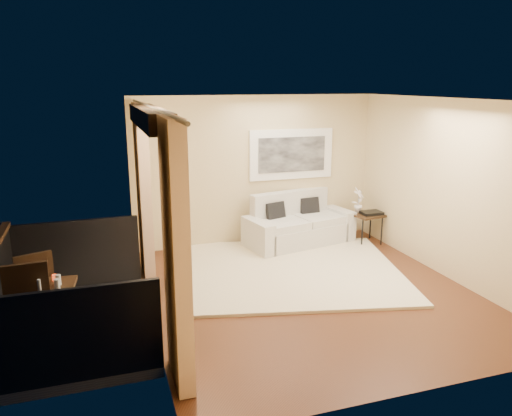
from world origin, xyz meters
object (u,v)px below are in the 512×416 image
side_table (367,217)px  balcony_chair_near (28,306)px  ice_bucket (34,277)px  orchid (358,200)px  sofa (297,226)px  bistro_table (45,294)px  balcony_chair_far (34,285)px

side_table → balcony_chair_near: bearing=-155.9°
side_table → balcony_chair_near: (-5.50, -2.46, 0.13)m
ice_bucket → orchid: bearing=23.1°
side_table → sofa: bearing=165.6°
bistro_table → ice_bucket: ice_bucket is taller
ice_bucket → balcony_chair_far: bearing=98.2°
sofa → balcony_chair_far: size_ratio=2.14×
sofa → ice_bucket: (-4.20, -2.46, 0.49)m
side_table → balcony_chair_near: size_ratio=0.55×
bistro_table → balcony_chair_far: size_ratio=0.73×
orchid → bistro_table: 5.74m
balcony_chair_far → ice_bucket: size_ratio=4.94×
orchid → ice_bucket: bearing=-156.9°
balcony_chair_near → ice_bucket: (0.04, 0.33, 0.20)m
balcony_chair_far → balcony_chair_near: balcony_chair_near is taller
orchid → balcony_chair_far: (-5.40, -1.87, -0.22)m
balcony_chair_far → balcony_chair_near: bearing=72.1°
bistro_table → balcony_chair_near: (-0.16, -0.23, -0.02)m
bistro_table → balcony_chair_far: (-0.17, 0.51, -0.07)m
orchid → balcony_chair_far: 5.72m
sofa → bistro_table: 4.83m
side_table → bistro_table: bistro_table is taller
sofa → balcony_chair_far: balcony_chair_far is taller
bistro_table → balcony_chair_near: size_ratio=0.68×
orchid → bistro_table: bearing=-155.6°
sofa → balcony_chair_far: bearing=-166.3°
orchid → side_table: bearing=-50.2°
bistro_table → side_table: bearing=22.7°
side_table → orchid: orchid is taller
balcony_chair_near → balcony_chair_far: bearing=86.6°
orchid → bistro_table: (-5.23, -2.37, -0.15)m
balcony_chair_near → ice_bucket: balcony_chair_near is taller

